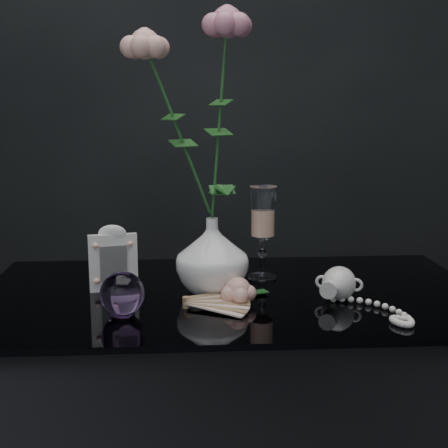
{
  "coord_description": "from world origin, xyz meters",
  "views": [
    {
      "loc": [
        -0.1,
        -1.21,
        1.15
      ],
      "look_at": [
        -0.02,
        -0.02,
        0.92
      ],
      "focal_mm": 50.0,
      "sensor_mm": 36.0,
      "label": 1
    }
  ],
  "objects_px": {
    "vase": "(212,256)",
    "loose_rose": "(238,290)",
    "wine_glass": "(263,233)",
    "paperweight": "(122,293)",
    "picture_frame": "(113,258)",
    "pearl_jar": "(339,282)"
  },
  "relations": [
    {
      "from": "vase",
      "to": "loose_rose",
      "type": "distance_m",
      "value": 0.1
    },
    {
      "from": "wine_glass",
      "to": "paperweight",
      "type": "height_order",
      "value": "wine_glass"
    },
    {
      "from": "picture_frame",
      "to": "paperweight",
      "type": "xyz_separation_m",
      "value": [
        0.03,
        -0.16,
        -0.03
      ]
    },
    {
      "from": "vase",
      "to": "paperweight",
      "type": "xyz_separation_m",
      "value": [
        -0.17,
        -0.13,
        -0.04
      ]
    },
    {
      "from": "picture_frame",
      "to": "loose_rose",
      "type": "height_order",
      "value": "picture_frame"
    },
    {
      "from": "picture_frame",
      "to": "loose_rose",
      "type": "xyz_separation_m",
      "value": [
        0.26,
        -0.1,
        -0.04
      ]
    },
    {
      "from": "wine_glass",
      "to": "loose_rose",
      "type": "bearing_deg",
      "value": -112.02
    },
    {
      "from": "picture_frame",
      "to": "pearl_jar",
      "type": "bearing_deg",
      "value": -20.83
    },
    {
      "from": "loose_rose",
      "to": "vase",
      "type": "bearing_deg",
      "value": 131.26
    },
    {
      "from": "loose_rose",
      "to": "picture_frame",
      "type": "bearing_deg",
      "value": 167.05
    },
    {
      "from": "picture_frame",
      "to": "paperweight",
      "type": "relative_size",
      "value": 1.69
    },
    {
      "from": "vase",
      "to": "pearl_jar",
      "type": "relative_size",
      "value": 0.64
    },
    {
      "from": "vase",
      "to": "loose_rose",
      "type": "relative_size",
      "value": 1.02
    },
    {
      "from": "pearl_jar",
      "to": "wine_glass",
      "type": "bearing_deg",
      "value": 153.02
    },
    {
      "from": "loose_rose",
      "to": "pearl_jar",
      "type": "xyz_separation_m",
      "value": [
        0.21,
        0.02,
        0.01
      ]
    },
    {
      "from": "wine_glass",
      "to": "paperweight",
      "type": "distance_m",
      "value": 0.38
    },
    {
      "from": "wine_glass",
      "to": "picture_frame",
      "type": "xyz_separation_m",
      "value": [
        -0.33,
        -0.07,
        -0.03
      ]
    },
    {
      "from": "picture_frame",
      "to": "pearl_jar",
      "type": "xyz_separation_m",
      "value": [
        0.46,
        -0.09,
        -0.04
      ]
    },
    {
      "from": "paperweight",
      "to": "loose_rose",
      "type": "relative_size",
      "value": 0.54
    },
    {
      "from": "wine_glass",
      "to": "picture_frame",
      "type": "distance_m",
      "value": 0.33
    },
    {
      "from": "wine_glass",
      "to": "paperweight",
      "type": "relative_size",
      "value": 2.51
    },
    {
      "from": "wine_glass",
      "to": "pearl_jar",
      "type": "bearing_deg",
      "value": -49.03
    }
  ]
}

